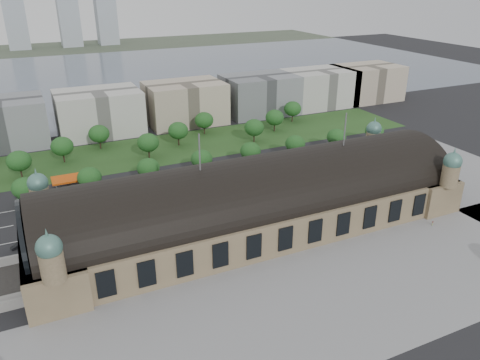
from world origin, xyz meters
name	(u,v)px	position (x,y,z in m)	size (l,w,h in m)	color
ground	(256,228)	(0.00, 0.00, 0.00)	(900.00, 900.00, 0.00)	black
station	(256,202)	(0.00, 0.00, 10.28)	(150.00, 48.40, 44.30)	#8E7758
plaza_south	(358,290)	(10.00, -44.00, 0.00)	(190.00, 48.00, 0.12)	gray
plaza_east	(465,178)	(103.00, 0.00, 0.00)	(56.00, 100.00, 0.12)	gray
road_slab	(169,196)	(-20.00, 38.00, 0.00)	(260.00, 26.00, 0.10)	black
grass_belt	(146,152)	(-15.00, 93.00, 0.00)	(300.00, 45.00, 0.10)	#27481C
petrol_station	(72,179)	(-53.91, 65.28, 2.95)	(14.00, 13.00, 5.05)	#D14B0C
lake	(103,76)	(0.00, 298.00, 0.00)	(700.00, 320.00, 0.08)	slate
far_shore	(74,47)	(0.00, 498.00, 0.00)	(700.00, 120.00, 0.14)	#44513D
far_tower_left	(14,14)	(-60.00, 508.00, 40.00)	(24.00, 24.00, 80.00)	#9EA8B2
far_tower_mid	(68,10)	(0.00, 508.00, 42.50)	(24.00, 24.00, 85.00)	#9EA8B2
far_tower_right	(106,13)	(45.00, 508.00, 37.50)	(24.00, 24.00, 75.00)	#9EA8B2
office_3	(99,113)	(-30.00, 133.00, 12.00)	(45.00, 32.00, 24.00)	beige
office_4	(185,103)	(20.00, 133.00, 12.00)	(45.00, 32.00, 24.00)	#BFAF96
office_5	(260,95)	(70.00, 133.00, 12.00)	(45.00, 32.00, 24.00)	gray
office_6	(319,88)	(115.00, 133.00, 12.00)	(45.00, 32.00, 24.00)	beige
office_7	(366,83)	(155.00, 133.00, 12.00)	(45.00, 32.00, 24.00)	#BFAF96
tree_row_2	(25,188)	(-72.00, 53.00, 7.43)	(9.60, 9.60, 11.52)	#2D2116
tree_row_3	(89,177)	(-48.00, 53.00, 7.43)	(9.60, 9.60, 11.52)	#2D2116
tree_row_4	(148,168)	(-24.00, 53.00, 7.43)	(9.60, 9.60, 11.52)	#2D2116
tree_row_5	(202,159)	(0.00, 53.00, 7.43)	(9.60, 9.60, 11.52)	#2D2116
tree_row_6	(250,151)	(24.00, 53.00, 7.43)	(9.60, 9.60, 11.52)	#2D2116
tree_row_7	(295,144)	(48.00, 53.00, 7.43)	(9.60, 9.60, 11.52)	#2D2116
tree_row_8	(336,137)	(72.00, 53.00, 7.43)	(9.60, 9.60, 11.52)	#2D2116
tree_row_9	(374,131)	(96.00, 53.00, 7.43)	(9.60, 9.60, 11.52)	#2D2116
tree_belt_3	(19,161)	(-73.00, 83.00, 8.05)	(10.40, 10.40, 12.48)	#2D2116
tree_belt_4	(62,146)	(-54.00, 95.00, 8.05)	(10.40, 10.40, 12.48)	#2D2116
tree_belt_5	(99,134)	(-35.00, 107.00, 8.05)	(10.40, 10.40, 12.48)	#2D2116
tree_belt_6	(148,143)	(-16.00, 83.00, 8.05)	(10.40, 10.40, 12.48)	#2D2116
tree_belt_7	(178,131)	(3.00, 95.00, 8.05)	(10.40, 10.40, 12.48)	#2D2116
tree_belt_8	(204,120)	(22.00, 107.00, 8.05)	(10.40, 10.40, 12.48)	#2D2116
tree_belt_9	(254,128)	(41.00, 83.00, 8.05)	(10.40, 10.40, 12.48)	#2D2116
tree_belt_10	(275,118)	(60.00, 95.00, 8.05)	(10.40, 10.40, 12.48)	#2D2116
tree_belt_11	(293,109)	(79.00, 107.00, 8.05)	(10.40, 10.40, 12.48)	#2D2116
traffic_car_4	(201,190)	(-6.76, 36.09, 0.70)	(1.64, 4.09, 1.39)	#192846
traffic_car_5	(324,166)	(54.19, 37.36, 0.71)	(1.51, 4.33, 1.43)	slate
traffic_car_6	(382,160)	(83.70, 31.69, 0.73)	(2.44, 5.28, 1.47)	white
parked_car_0	(18,246)	(-76.33, 21.25, 0.79)	(1.66, 4.77, 1.57)	black
parked_car_1	(37,236)	(-70.39, 25.00, 0.77)	(2.55, 5.52, 1.54)	maroon
parked_car_2	(116,223)	(-44.25, 23.15, 0.76)	(2.12, 5.22, 1.51)	#1A2549
parked_car_3	(74,229)	(-58.32, 24.55, 0.80)	(1.89, 4.70, 1.60)	slate
parked_car_4	(134,222)	(-38.40, 21.00, 0.65)	(1.37, 3.94, 1.30)	white
parked_car_5	(93,228)	(-52.39, 22.67, 0.75)	(2.49, 5.40, 1.50)	gray
parked_car_6	(166,215)	(-26.32, 21.00, 0.74)	(2.09, 5.13, 1.49)	black
bus_west	(189,201)	(-15.15, 27.00, 1.48)	(2.49, 10.64, 2.96)	#C6401F
bus_mid	(207,197)	(-7.83, 27.00, 1.68)	(2.83, 12.09, 3.37)	white
bus_east	(275,178)	(25.38, 32.00, 1.86)	(3.12, 13.35, 3.72)	beige
pedestrian_0	(433,223)	(57.75, -25.17, 0.80)	(0.78, 0.45, 1.60)	gray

